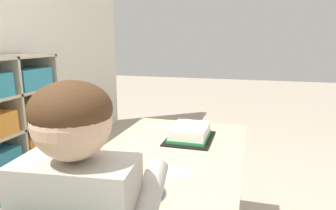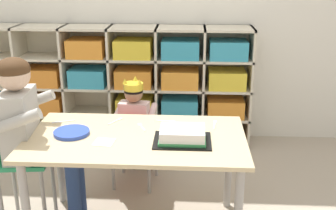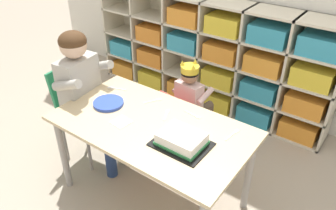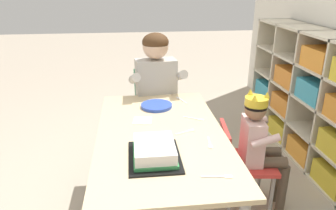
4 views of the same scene
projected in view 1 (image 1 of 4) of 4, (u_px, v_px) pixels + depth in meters
name	position (u px, v px, depth m)	size (l,w,h in m)	color
activity_table	(167.00, 170.00, 1.45)	(1.27, 0.71, 0.64)	#D1B789
classroom_chair_blue	(63.00, 203.00, 1.53)	(0.36, 0.37, 0.59)	red
child_with_crown	(45.00, 172.00, 1.54)	(0.31, 0.32, 0.82)	beige
birthday_cake_on_tray	(190.00, 133.00, 1.66)	(0.32, 0.25, 0.08)	black
paper_plate_stack	(135.00, 191.00, 1.07)	(0.21, 0.21, 0.02)	blue
paper_napkin_square	(178.00, 172.00, 1.24)	(0.11, 0.11, 0.00)	white
fork_by_napkin	(108.00, 163.00, 1.34)	(0.08, 0.12, 0.00)	white
fork_scattered_mid_table	(71.00, 202.00, 1.01)	(0.14, 0.06, 0.00)	white
fork_near_child_seat	(156.00, 126.00, 1.92)	(0.03, 0.14, 0.00)	white
fork_at_table_front_edge	(133.00, 140.00, 1.65)	(0.13, 0.03, 0.00)	white
fork_near_cake_tray	(140.00, 151.00, 1.48)	(0.06, 0.12, 0.00)	white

